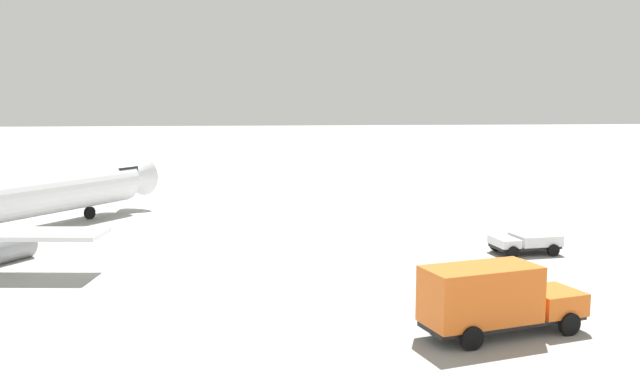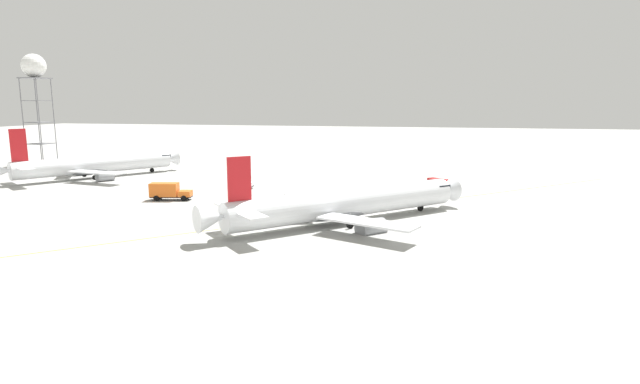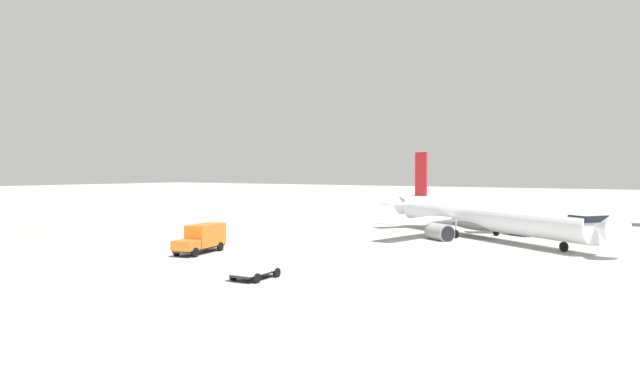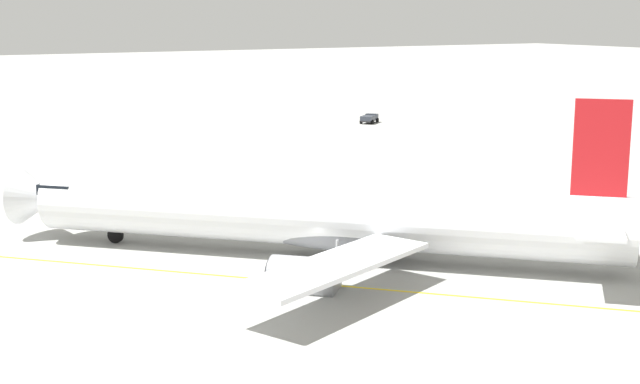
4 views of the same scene
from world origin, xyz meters
name	(u,v)px [view 4 (image 4 of 4)]	position (x,y,z in m)	size (l,w,h in m)	color
ground_plane	(312,274)	(0.00, 0.00, 0.00)	(600.00, 600.00, 0.00)	#9E9E99
airliner_main	(328,218)	(2.56, -2.67, 2.65)	(33.84, 34.55, 11.27)	white
baggage_truck_truck	(369,118)	(61.15, -43.62, 0.71)	(3.57, 3.82, 1.22)	#232326
taxiway_centreline	(299,282)	(-1.18, 1.54, 0.00)	(107.53, 105.15, 0.01)	yellow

